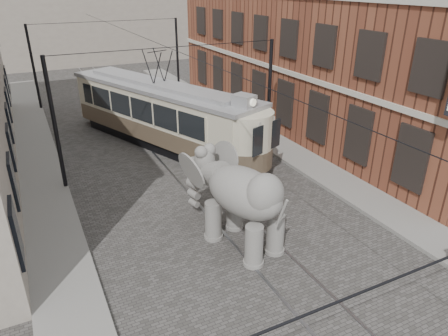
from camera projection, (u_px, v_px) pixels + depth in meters
ground at (235, 222)px, 16.24m from camera, size 120.00×120.00×0.00m
tram_rails at (235, 222)px, 16.23m from camera, size 1.54×80.00×0.02m
sidewalk_right at (352, 189)px, 18.62m from camera, size 2.00×60.00×0.15m
sidewalk_left at (61, 267)px, 13.59m from camera, size 2.00×60.00×0.15m
brick_building at (325, 28)px, 25.48m from camera, size 8.00×26.00×12.00m
catenary at (181, 116)px, 18.97m from camera, size 11.00×30.20×6.00m
tram at (160, 100)px, 22.72m from camera, size 7.55×13.53×5.34m
elephant at (244, 205)px, 14.21m from camera, size 4.26×5.96×3.29m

